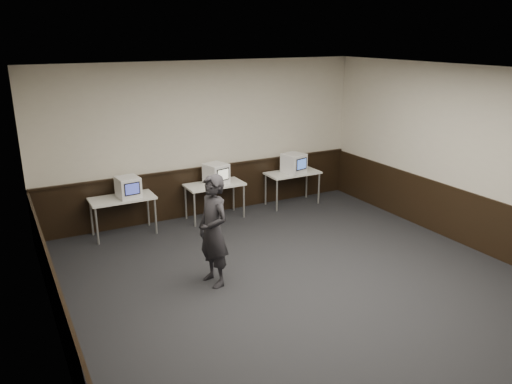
{
  "coord_description": "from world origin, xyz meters",
  "views": [
    {
      "loc": [
        -3.89,
        -5.46,
        3.71
      ],
      "look_at": [
        -0.1,
        1.6,
        1.15
      ],
      "focal_mm": 35.0,
      "sensor_mm": 36.0,
      "label": 1
    }
  ],
  "objects_px": {
    "emac_left": "(128,187)",
    "emac_center": "(216,173)",
    "desk_center": "(215,187)",
    "desk_right": "(293,175)",
    "emac_right": "(294,163)",
    "desk_left": "(122,201)",
    "person": "(213,231)"
  },
  "relations": [
    {
      "from": "desk_center",
      "to": "emac_right",
      "type": "bearing_deg",
      "value": -1.18
    },
    {
      "from": "desk_right",
      "to": "emac_right",
      "type": "relative_size",
      "value": 2.19
    },
    {
      "from": "desk_right",
      "to": "emac_center",
      "type": "xyz_separation_m",
      "value": [
        -1.85,
        0.02,
        0.28
      ]
    },
    {
      "from": "emac_left",
      "to": "person",
      "type": "bearing_deg",
      "value": -82.43
    },
    {
      "from": "desk_center",
      "to": "desk_right",
      "type": "bearing_deg",
      "value": 0.0
    },
    {
      "from": "emac_center",
      "to": "person",
      "type": "bearing_deg",
      "value": -129.9
    },
    {
      "from": "desk_right",
      "to": "person",
      "type": "relative_size",
      "value": 0.69
    },
    {
      "from": "desk_center",
      "to": "desk_right",
      "type": "relative_size",
      "value": 1.0
    },
    {
      "from": "desk_center",
      "to": "emac_center",
      "type": "relative_size",
      "value": 2.27
    },
    {
      "from": "desk_right",
      "to": "person",
      "type": "height_order",
      "value": "person"
    },
    {
      "from": "desk_left",
      "to": "desk_right",
      "type": "bearing_deg",
      "value": 0.0
    },
    {
      "from": "desk_center",
      "to": "emac_center",
      "type": "height_order",
      "value": "emac_center"
    },
    {
      "from": "desk_left",
      "to": "emac_left",
      "type": "bearing_deg",
      "value": -22.28
    },
    {
      "from": "emac_left",
      "to": "emac_center",
      "type": "bearing_deg",
      "value": -3.85
    },
    {
      "from": "emac_left",
      "to": "emac_right",
      "type": "relative_size",
      "value": 0.85
    },
    {
      "from": "emac_left",
      "to": "desk_center",
      "type": "bearing_deg",
      "value": -4.39
    },
    {
      "from": "desk_right",
      "to": "person",
      "type": "xyz_separation_m",
      "value": [
        -3.06,
        -2.62,
        0.19
      ]
    },
    {
      "from": "emac_right",
      "to": "person",
      "type": "height_order",
      "value": "person"
    },
    {
      "from": "desk_left",
      "to": "desk_right",
      "type": "height_order",
      "value": "same"
    },
    {
      "from": "desk_center",
      "to": "emac_left",
      "type": "relative_size",
      "value": 2.58
    },
    {
      "from": "emac_center",
      "to": "emac_right",
      "type": "distance_m",
      "value": 1.85
    },
    {
      "from": "emac_right",
      "to": "emac_center",
      "type": "bearing_deg",
      "value": 163.01
    },
    {
      "from": "desk_left",
      "to": "desk_center",
      "type": "relative_size",
      "value": 1.0
    },
    {
      "from": "emac_center",
      "to": "desk_left",
      "type": "bearing_deg",
      "value": 165.42
    },
    {
      "from": "desk_center",
      "to": "person",
      "type": "bearing_deg",
      "value": -113.94
    },
    {
      "from": "desk_left",
      "to": "emac_right",
      "type": "height_order",
      "value": "emac_right"
    },
    {
      "from": "emac_center",
      "to": "emac_right",
      "type": "relative_size",
      "value": 0.96
    },
    {
      "from": "desk_right",
      "to": "emac_right",
      "type": "distance_m",
      "value": 0.29
    },
    {
      "from": "emac_center",
      "to": "emac_right",
      "type": "xyz_separation_m",
      "value": [
        1.85,
        -0.06,
        0.01
      ]
    },
    {
      "from": "desk_left",
      "to": "emac_left",
      "type": "relative_size",
      "value": 2.58
    },
    {
      "from": "desk_center",
      "to": "emac_right",
      "type": "distance_m",
      "value": 1.92
    },
    {
      "from": "desk_right",
      "to": "emac_center",
      "type": "bearing_deg",
      "value": 179.42
    }
  ]
}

